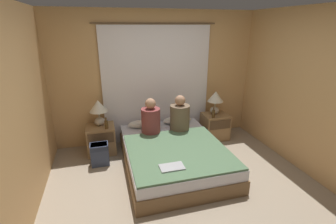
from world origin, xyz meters
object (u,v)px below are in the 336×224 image
(lamp_right, at_px, (215,99))
(pillow_right, at_px, (177,120))
(beer_bottle_on_right_stand, at_px, (213,113))
(backpack_on_floor, at_px, (100,153))
(nightstand_right, at_px, (215,126))
(person_left_in_bed, at_px, (151,119))
(nightstand_left, at_px, (101,139))
(person_right_in_bed, at_px, (180,116))
(beer_bottle_on_left_stand, at_px, (106,124))
(pillow_left, at_px, (143,124))
(laptop_on_bed, at_px, (172,167))
(lamp_left, at_px, (98,109))
(bed, at_px, (173,155))

(lamp_right, xyz_separation_m, pillow_right, (-0.79, 0.03, -0.38))
(beer_bottle_on_right_stand, distance_m, backpack_on_floor, 2.24)
(nightstand_right, relative_size, person_left_in_bed, 0.79)
(nightstand_right, xyz_separation_m, pillow_right, (-0.79, 0.08, 0.19))
(nightstand_left, xyz_separation_m, lamp_right, (2.26, 0.06, 0.56))
(pillow_right, distance_m, person_right_in_bed, 0.40)
(beer_bottle_on_left_stand, bearing_deg, beer_bottle_on_right_stand, 0.00)
(pillow_right, bearing_deg, pillow_left, 180.00)
(person_left_in_bed, distance_m, laptop_on_bed, 1.25)
(lamp_left, height_order, pillow_right, lamp_left)
(nightstand_right, distance_m, pillow_left, 1.49)
(beer_bottle_on_left_stand, xyz_separation_m, backpack_on_floor, (-0.15, -0.30, -0.38))
(nightstand_right, distance_m, beer_bottle_on_right_stand, 0.38)
(person_left_in_bed, relative_size, laptop_on_bed, 1.99)
(person_right_in_bed, bearing_deg, lamp_left, 167.52)
(lamp_right, xyz_separation_m, laptop_on_bed, (-1.36, -1.54, -0.40))
(lamp_left, bearing_deg, pillow_left, 1.84)
(pillow_right, xyz_separation_m, beer_bottle_on_right_stand, (0.67, -0.22, 0.15))
(bed, bearing_deg, person_right_in_bed, 61.57)
(nightstand_left, xyz_separation_m, lamp_left, (0.00, 0.06, 0.56))
(beer_bottle_on_right_stand, bearing_deg, laptop_on_bed, -132.69)
(beer_bottle_on_right_stand, height_order, laptop_on_bed, beer_bottle_on_right_stand)
(nightstand_left, distance_m, beer_bottle_on_left_stand, 0.38)
(pillow_left, xyz_separation_m, pillow_right, (0.69, 0.00, 0.00))
(lamp_right, height_order, beer_bottle_on_right_stand, lamp_right)
(nightstand_left, relative_size, person_left_in_bed, 0.79)
(nightstand_right, distance_m, laptop_on_bed, 2.02)
(nightstand_left, distance_m, person_left_in_bed, 0.99)
(nightstand_right, distance_m, person_left_in_bed, 1.47)
(lamp_left, height_order, pillow_left, lamp_left)
(lamp_right, bearing_deg, beer_bottle_on_left_stand, -174.87)
(lamp_left, xyz_separation_m, person_right_in_bed, (1.41, -0.31, -0.16))
(bed, distance_m, nightstand_left, 1.37)
(pillow_left, bearing_deg, backpack_on_floor, -148.09)
(lamp_left, bearing_deg, nightstand_right, -1.39)
(nightstand_left, height_order, person_left_in_bed, person_left_in_bed)
(bed, bearing_deg, laptop_on_bed, -108.03)
(nightstand_left, distance_m, beer_bottle_on_right_stand, 2.17)
(nightstand_right, height_order, pillow_left, nightstand_right)
(bed, relative_size, pillow_left, 3.61)
(bed, relative_size, pillow_right, 3.61)
(lamp_right, xyz_separation_m, person_left_in_bed, (-1.39, -0.31, -0.17))
(bed, xyz_separation_m, nightstand_left, (-1.13, 0.78, 0.07))
(pillow_right, bearing_deg, person_left_in_bed, -150.62)
(beer_bottle_on_left_stand, relative_size, laptop_on_bed, 0.63)
(person_left_in_bed, relative_size, beer_bottle_on_left_stand, 3.16)
(bed, xyz_separation_m, pillow_right, (0.34, 0.86, 0.26))
(person_right_in_bed, bearing_deg, beer_bottle_on_left_stand, 174.76)
(bed, xyz_separation_m, nightstand_right, (1.13, 0.78, 0.07))
(pillow_left, height_order, pillow_right, same)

